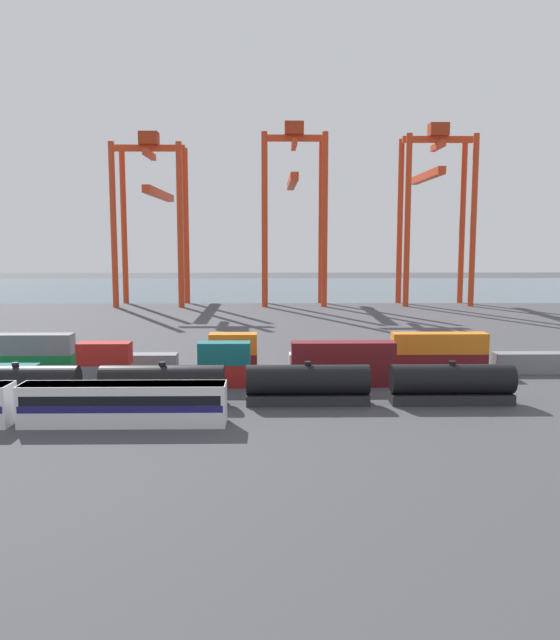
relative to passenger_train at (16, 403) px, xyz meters
The scene contains 22 objects.
ground_plane 61.75m from the passenger_train, 74.80° to the left, with size 420.00×420.00×0.00m, color #424247.
harbour_water 168.08m from the passenger_train, 84.48° to the left, with size 400.00×110.00×0.01m, color #475B6B.
passenger_train is the anchor object (origin of this frame).
freight_tank_row 14.23m from the passenger_train, 30.21° to the left, with size 72.94×3.06×4.52m.
shipping_container_1 16.22m from the passenger_train, 74.95° to the left, with size 6.04×2.44×2.60m, color slate.
shipping_container_2 16.30m from the passenger_train, 74.95° to the left, with size 6.04×2.44×2.60m, color #AD211C.
shipping_container_3 23.94m from the passenger_train, 40.84° to the left, with size 6.04×2.44×2.60m, color #AD211C.
shipping_container_4 23.99m from the passenger_train, 40.84° to the left, with size 6.04×2.44×2.60m, color #146066.
shipping_container_5 35.62m from the passenger_train, 26.06° to the left, with size 12.10×2.44×2.60m, color maroon.
shipping_container_6 35.65m from the passenger_train, 26.06° to the left, with size 12.10×2.44×2.60m, color maroon.
shipping_container_8 23.79m from the passenger_train, 108.69° to the left, with size 12.10×2.44×2.60m, color #197538.
shipping_container_9 23.84m from the passenger_train, 108.69° to the left, with size 12.10×2.44×2.60m, color slate.
shipping_container_10 23.21m from the passenger_train, 76.12° to the left, with size 12.10×2.44×2.60m, color slate.
shipping_container_11 29.32m from the passenger_train, 50.22° to the left, with size 6.04×2.44×2.60m, color maroon.
shipping_container_12 29.36m from the passenger_train, 50.22° to the left, with size 6.04×2.44×2.60m, color orange.
shipping_container_13 39.09m from the passenger_train, 35.19° to the left, with size 12.10×2.44×2.60m, color silver.
shipping_container_14 50.43m from the passenger_train, 26.53° to the left, with size 12.10×2.44×2.60m, color maroon.
shipping_container_15 50.46m from the passenger_train, 26.53° to the left, with size 12.10×2.44×2.60m, color orange.
shipping_container_16 62.51m from the passenger_train, 21.12° to the left, with size 12.10×2.44×2.60m, color slate.
gantry_crane_west 115.58m from the passenger_train, 93.63° to the left, with size 18.14×40.88×44.05m.
gantry_crane_central 118.59m from the passenger_train, 75.11° to the left, with size 16.69×35.41×46.61m.
gantry_crane_east 132.50m from the passenger_train, 59.15° to the left, with size 18.35×32.88×46.38m.
Camera 1 is at (7.22, -77.33, 17.10)m, focal length 35.89 mm.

